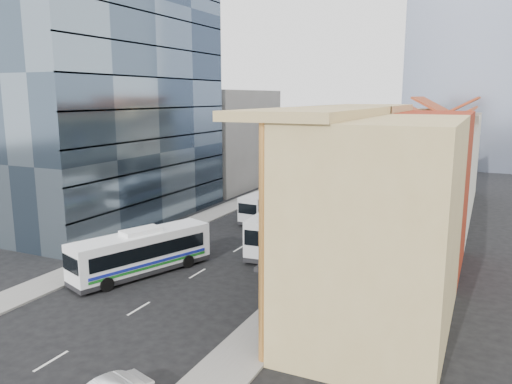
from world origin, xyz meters
The scene contains 13 objects.
ground centered at (0.00, 0.00, 0.00)m, with size 200.00×200.00×0.00m, color black.
sidewalk_right centered at (8.50, 22.00, 0.07)m, with size 3.00×90.00×0.15m, color slate.
sidewalk_left centered at (-8.50, 22.00, 0.07)m, with size 3.00×90.00×0.15m, color slate.
shophouse_tan centered at (14.00, 5.00, 6.00)m, with size 8.00×14.00×12.00m, color tan.
shophouse_red centered at (14.00, 17.00, 6.00)m, with size 8.00×10.00×12.00m, color maroon.
shophouse_cream_near centered at (14.00, 26.50, 5.00)m, with size 8.00×9.00×10.00m, color beige.
shophouse_cream_mid centered at (14.00, 35.50, 5.00)m, with size 8.00×9.00×10.00m, color beige.
shophouse_cream_far centered at (14.00, 46.00, 5.50)m, with size 8.00×12.00×11.00m, color beige.
office_tower centered at (-17.00, 19.00, 15.00)m, with size 12.00×26.00×30.00m, color #364556.
office_block_far centered at (-16.00, 42.00, 7.00)m, with size 10.00×18.00×14.00m, color gray.
bus_left_near centered at (-3.67, 6.19, 1.77)m, with size 2.59×11.06×3.55m, color white, non-canonical shape.
bus_left_far centered at (-2.00, 26.71, 1.68)m, with size 2.46×10.50×3.37m, color silver, non-canonical shape.
bus_right centered at (3.21, 17.32, 1.97)m, with size 2.88×12.29×3.94m, color silver, non-canonical shape.
Camera 1 is at (19.20, -22.56, 13.16)m, focal length 35.00 mm.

